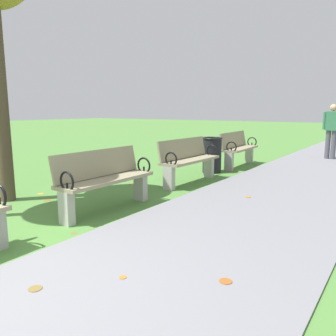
{
  "coord_description": "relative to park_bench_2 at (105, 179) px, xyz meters",
  "views": [
    {
      "loc": [
        3.03,
        -0.99,
        1.49
      ],
      "look_at": [
        -0.05,
        3.41,
        0.55
      ],
      "focal_mm": 35.99,
      "sensor_mm": 36.0,
      "label": 1
    }
  ],
  "objects": [
    {
      "name": "park_bench_2",
      "position": [
        0.0,
        0.0,
        0.0
      ],
      "size": [
        0.49,
        1.61,
        0.9
      ],
      "color": "gray",
      "rests_on": "ground"
    },
    {
      "name": "park_bench_3",
      "position": [
        0.0,
        2.35,
        0.0
      ],
      "size": [
        0.52,
        1.61,
        0.9
      ],
      "color": "gray",
      "rests_on": "ground"
    },
    {
      "name": "park_bench_4",
      "position": [
        0.0,
        4.85,
        0.0
      ],
      "size": [
        0.54,
        1.62,
        0.9
      ],
      "color": "gray",
      "rests_on": "ground"
    },
    {
      "name": "pedestrian_walking",
      "position": [
        1.77,
        7.59,
        0.44
      ],
      "size": [
        0.53,
        0.23,
        1.62
      ],
      "color": "#4C4C56",
      "rests_on": "paved_walkway"
    },
    {
      "name": "trash_bin",
      "position": [
        -0.15,
        3.65,
        -0.06
      ],
      "size": [
        0.48,
        0.48,
        0.84
      ],
      "color": "black",
      "rests_on": "ground"
    },
    {
      "name": "scattered_leaves",
      "position": [
        0.01,
        1.33,
        -0.47
      ],
      "size": [
        4.48,
        12.15,
        0.02
      ],
      "color": "#93511E",
      "rests_on": "ground"
    }
  ]
}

